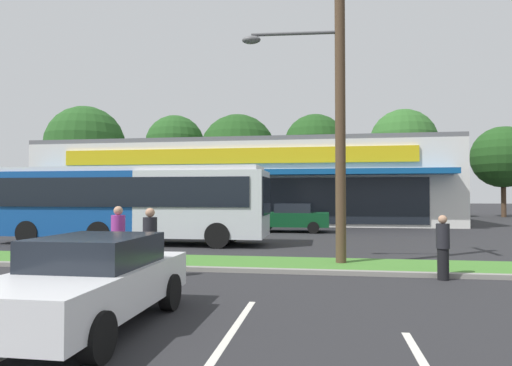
% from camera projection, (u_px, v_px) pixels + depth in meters
% --- Properties ---
extents(grass_median, '(56.00, 2.20, 0.12)m').
position_uv_depth(grass_median, '(166.00, 261.00, 13.53)').
color(grass_median, '#427A2D').
rests_on(grass_median, ground_plane).
extents(curb_lip, '(56.00, 0.24, 0.12)m').
position_uv_depth(curb_lip, '(151.00, 268.00, 12.33)').
color(curb_lip, gray).
rests_on(curb_lip, ground_plane).
extents(parking_stripe_2, '(0.12, 4.80, 0.01)m').
position_uv_depth(parking_stripe_2, '(225.00, 342.00, 6.25)').
color(parking_stripe_2, silver).
rests_on(parking_stripe_2, ground_plane).
extents(storefront_building, '(29.77, 11.77, 5.99)m').
position_uv_depth(storefront_building, '(246.00, 183.00, 34.77)').
color(storefront_building, silver).
rests_on(storefront_building, ground_plane).
extents(tree_far_left, '(7.79, 7.79, 10.91)m').
position_uv_depth(tree_far_left, '(85.00, 146.00, 44.53)').
color(tree_far_left, '#473323').
rests_on(tree_far_left, ground_plane).
extents(tree_left, '(6.13, 6.13, 10.42)m').
position_uv_depth(tree_left, '(175.00, 145.00, 46.79)').
color(tree_left, '#473323').
rests_on(tree_left, ground_plane).
extents(tree_mid_left, '(7.76, 7.76, 10.31)m').
position_uv_depth(tree_mid_left, '(238.00, 152.00, 45.63)').
color(tree_mid_left, '#473323').
rests_on(tree_mid_left, ground_plane).
extents(tree_mid, '(6.24, 6.24, 10.10)m').
position_uv_depth(tree_mid, '(315.00, 146.00, 44.35)').
color(tree_mid, '#473323').
rests_on(tree_mid, ground_plane).
extents(tree_mid_right, '(6.25, 6.25, 10.16)m').
position_uv_depth(tree_mid_right, '(403.00, 143.00, 42.10)').
color(tree_mid_right, '#473323').
rests_on(tree_mid_right, ground_plane).
extents(tree_right, '(5.78, 5.78, 8.57)m').
position_uv_depth(tree_right, '(503.00, 157.00, 42.22)').
color(tree_right, '#473323').
rests_on(tree_right, ground_plane).
extents(utility_pole, '(3.02, 2.40, 9.48)m').
position_uv_depth(utility_pole, '(335.00, 91.00, 13.03)').
color(utility_pole, '#4C3826').
rests_on(utility_pole, ground_plane).
extents(city_bus, '(11.62, 2.69, 3.25)m').
position_uv_depth(city_bus, '(132.00, 202.00, 19.12)').
color(city_bus, '#144793').
rests_on(city_bus, ground_plane).
extents(car_1, '(4.39, 2.01, 1.59)m').
position_uv_depth(car_1, '(290.00, 217.00, 25.06)').
color(car_1, '#0C3F1E').
rests_on(car_1, ground_plane).
extents(car_2, '(1.91, 4.16, 1.41)m').
position_uv_depth(car_2, '(90.00, 281.00, 6.93)').
color(car_2, silver).
rests_on(car_2, ground_plane).
extents(pedestrian_near_bench, '(0.35, 0.35, 1.74)m').
position_uv_depth(pedestrian_near_bench, '(150.00, 243.00, 11.11)').
color(pedestrian_near_bench, black).
rests_on(pedestrian_near_bench, ground_plane).
extents(pedestrian_by_pole, '(0.36, 0.36, 1.77)m').
position_uv_depth(pedestrian_by_pole, '(118.00, 240.00, 11.64)').
color(pedestrian_by_pole, '#1E2338').
rests_on(pedestrian_by_pole, ground_plane).
extents(pedestrian_mid, '(0.32, 0.32, 1.58)m').
position_uv_depth(pedestrian_mid, '(443.00, 247.00, 10.88)').
color(pedestrian_mid, black).
rests_on(pedestrian_mid, ground_plane).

